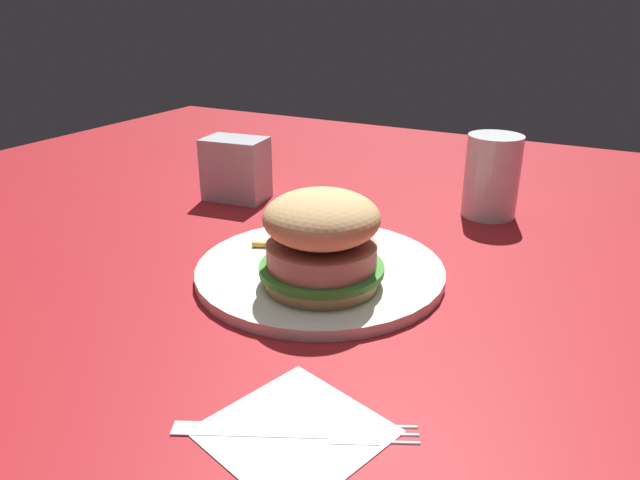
% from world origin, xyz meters
% --- Properties ---
extents(ground_plane, '(1.60, 1.60, 0.00)m').
position_xyz_m(ground_plane, '(0.00, 0.00, 0.00)').
color(ground_plane, maroon).
extents(plate, '(0.27, 0.27, 0.01)m').
position_xyz_m(plate, '(0.03, -0.02, 0.01)').
color(plate, silver).
rests_on(plate, ground_plane).
extents(sandwich, '(0.13, 0.13, 0.10)m').
position_xyz_m(sandwich, '(-0.01, -0.04, 0.06)').
color(sandwich, tan).
rests_on(sandwich, plate).
extents(fries_pile, '(0.10, 0.10, 0.01)m').
position_xyz_m(fries_pile, '(0.07, 0.03, 0.02)').
color(fries_pile, gold).
rests_on(fries_pile, plate).
extents(napkin, '(0.14, 0.14, 0.00)m').
position_xyz_m(napkin, '(-0.20, -0.12, 0.00)').
color(napkin, white).
rests_on(napkin, ground_plane).
extents(fork, '(0.09, 0.16, 0.00)m').
position_xyz_m(fork, '(-0.20, -0.13, 0.00)').
color(fork, silver).
rests_on(fork, napkin).
extents(drink_glass, '(0.07, 0.07, 0.11)m').
position_xyz_m(drink_glass, '(0.31, -0.14, 0.05)').
color(drink_glass, silver).
rests_on(drink_glass, ground_plane).
extents(napkin_dispenser, '(0.07, 0.10, 0.09)m').
position_xyz_m(napkin_dispenser, '(0.20, 0.21, 0.05)').
color(napkin_dispenser, '#B7BABF').
rests_on(napkin_dispenser, ground_plane).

